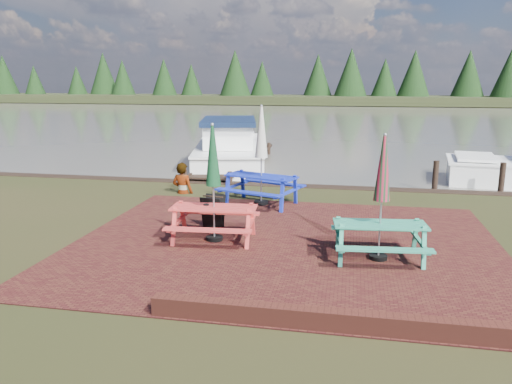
{
  "coord_description": "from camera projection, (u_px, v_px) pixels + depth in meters",
  "views": [
    {
      "loc": [
        1.32,
        -9.1,
        3.44
      ],
      "look_at": [
        -0.74,
        1.51,
        1.0
      ],
      "focal_mm": 35.0,
      "sensor_mm": 36.0,
      "label": 1
    }
  ],
  "objects": [
    {
      "name": "water",
      "position": [
        338.0,
        118.0,
        45.14
      ],
      "size": [
        120.0,
        60.0,
        0.02
      ],
      "primitive_type": "cube",
      "color": "#4D4A42",
      "rests_on": "ground"
    },
    {
      "name": "boat_jetty",
      "position": [
        230.0,
        151.0,
        21.22
      ],
      "size": [
        4.33,
        8.26,
        2.28
      ],
      "rotation": [
        0.0,
        0.0,
        0.22
      ],
      "color": "white",
      "rests_on": "ground"
    },
    {
      "name": "picnic_table_teal",
      "position": [
        380.0,
        218.0,
        9.56
      ],
      "size": [
        1.91,
        1.74,
        2.44
      ],
      "rotation": [
        0.0,
        0.0,
        0.1
      ],
      "color": "#2C8E6F",
      "rests_on": "ground"
    },
    {
      "name": "picnic_table_red",
      "position": [
        214.0,
        201.0,
        10.69
      ],
      "size": [
        1.93,
        1.74,
        2.53
      ],
      "rotation": [
        0.0,
        0.0,
        0.07
      ],
      "color": "#CE3A34",
      "rests_on": "ground"
    },
    {
      "name": "brick_wall",
      "position": [
        405.0,
        321.0,
        6.97
      ],
      "size": [
        6.21,
        1.79,
        0.3
      ],
      "color": "#4C1E16",
      "rests_on": "ground"
    },
    {
      "name": "ground",
      "position": [
        278.0,
        260.0,
        9.71
      ],
      "size": [
        120.0,
        120.0,
        0.0
      ],
      "primitive_type": "plane",
      "color": "black",
      "rests_on": "ground"
    },
    {
      "name": "far_treeline",
      "position": [
        345.0,
        81.0,
        72.19
      ],
      "size": [
        120.0,
        10.0,
        8.1
      ],
      "color": "black",
      "rests_on": "ground"
    },
    {
      "name": "chalkboard",
      "position": [
        213.0,
        212.0,
        11.62
      ],
      "size": [
        0.52,
        0.54,
        0.81
      ],
      "rotation": [
        0.0,
        0.0,
        -0.14
      ],
      "color": "black",
      "rests_on": "ground"
    },
    {
      "name": "paving",
      "position": [
        285.0,
        244.0,
        10.67
      ],
      "size": [
        9.0,
        7.5,
        0.02
      ],
      "primitive_type": "cube",
      "color": "#3A1312",
      "rests_on": "ground"
    },
    {
      "name": "person",
      "position": [
        182.0,
        163.0,
        15.24
      ],
      "size": [
        0.76,
        0.58,
        1.89
      ],
      "primitive_type": "imported",
      "rotation": [
        0.0,
        0.0,
        2.95
      ],
      "color": "gray",
      "rests_on": "ground"
    },
    {
      "name": "picnic_table_blue",
      "position": [
        261.0,
        171.0,
        13.83
      ],
      "size": [
        2.43,
        2.29,
        2.75
      ],
      "rotation": [
        0.0,
        0.0,
        -0.32
      ],
      "color": "#1628A8",
      "rests_on": "ground"
    },
    {
      "name": "jetty",
      "position": [
        236.0,
        160.0,
        21.14
      ],
      "size": [
        1.76,
        9.08,
        1.0
      ],
      "color": "black",
      "rests_on": "ground"
    }
  ]
}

